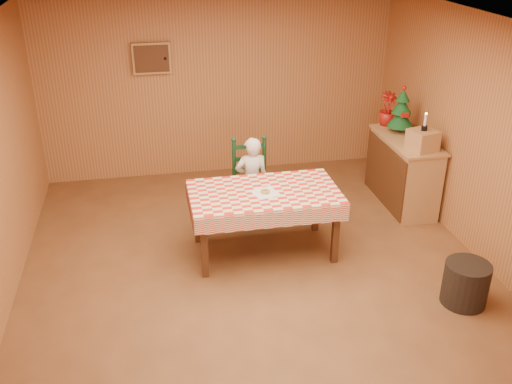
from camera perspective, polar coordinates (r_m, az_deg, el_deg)
ground at (r=6.12m, az=0.37°, el=-8.84°), size 6.00×6.00×0.00m
cabin_walls at (r=5.80m, az=-0.67°, el=9.23°), size 5.10×6.05×2.65m
dining_table at (r=6.28m, az=0.83°, el=-0.58°), size 1.66×0.96×0.77m
ladder_chair at (r=7.06m, az=-0.51°, el=0.88°), size 0.44×0.40×1.08m
seated_child at (r=6.98m, az=-0.42°, el=1.12°), size 0.41×0.27×1.12m
napkin at (r=6.20m, az=0.93°, el=-0.08°), size 0.32×0.32×0.00m
donut at (r=6.19m, az=0.93°, el=0.07°), size 0.13×0.13×0.03m
shelf_unit at (r=7.71m, az=14.44°, el=1.96°), size 0.54×1.24×0.93m
crate at (r=7.17m, az=16.33°, el=4.99°), size 0.37×0.37×0.25m
christmas_tree at (r=7.67m, az=14.34°, el=7.81°), size 0.34×0.34×0.62m
flower_arrangement at (r=7.92m, az=13.07°, el=8.10°), size 0.30×0.30×0.45m
candle_set at (r=7.11m, az=16.52°, el=6.42°), size 0.07×0.07×0.22m
storage_bin at (r=6.05m, az=20.22°, el=-8.59°), size 0.51×0.51×0.44m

